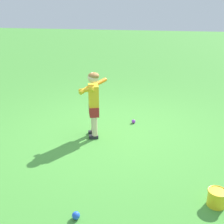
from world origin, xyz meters
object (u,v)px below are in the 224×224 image
at_px(play_ball_far_left, 76,215).
at_px(play_ball_far_right, 95,84).
at_px(play_ball_by_bucket, 133,121).
at_px(toy_bucket, 217,198).
at_px(child_batter, 93,99).

xyz_separation_m(play_ball_far_left, play_ball_far_right, (-4.94, -1.08, -0.00)).
distance_m(play_ball_by_bucket, toy_bucket, 2.40).
bearing_deg(play_ball_by_bucket, toy_bucket, 29.52).
bearing_deg(play_ball_far_left, play_ball_far_right, -167.68).
xyz_separation_m(play_ball_far_right, play_ball_by_bucket, (2.34, 1.33, -0.00)).
relative_size(play_ball_far_left, toy_bucket, 0.39).
relative_size(play_ball_by_bucket, toy_bucket, 0.34).
bearing_deg(child_batter, toy_bucket, 50.70).
height_order(child_batter, toy_bucket, child_batter).
xyz_separation_m(play_ball_far_left, play_ball_by_bucket, (-2.60, 0.25, -0.01)).
height_order(play_ball_far_right, play_ball_by_bucket, play_ball_far_right).
height_order(child_batter, play_ball_by_bucket, child_batter).
bearing_deg(play_ball_far_right, toy_bucket, 29.59).
distance_m(child_batter, play_ball_far_left, 2.07).
relative_size(play_ball_far_left, play_ball_by_bucket, 1.15).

